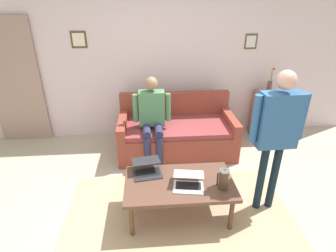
% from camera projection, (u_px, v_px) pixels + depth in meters
% --- Properties ---
extents(ground_plane, '(7.68, 7.68, 0.00)m').
position_uv_depth(ground_plane, '(169.00, 217.00, 3.10)').
color(ground_plane, '#B5A690').
extents(area_rug, '(2.61, 1.73, 0.01)m').
position_uv_depth(area_rug, '(180.00, 219.00, 3.07)').
color(area_rug, tan).
rests_on(area_rug, ground_plane).
extents(back_wall, '(7.04, 0.11, 2.70)m').
position_uv_depth(back_wall, '(158.00, 59.00, 4.49)').
color(back_wall, silver).
rests_on(back_wall, ground_plane).
extents(interior_door, '(0.82, 0.09, 2.05)m').
position_uv_depth(interior_door, '(15.00, 83.00, 4.38)').
color(interior_door, '#A37F72').
rests_on(interior_door, ground_plane).
extents(couch, '(1.80, 0.92, 0.88)m').
position_uv_depth(couch, '(176.00, 133.00, 4.33)').
color(couch, brown).
rests_on(couch, ground_plane).
extents(coffee_table, '(1.20, 0.70, 0.45)m').
position_uv_depth(coffee_table, '(179.00, 185.00, 2.98)').
color(coffee_table, brown).
rests_on(coffee_table, ground_plane).
extents(laptop_left, '(0.36, 0.37, 0.14)m').
position_uv_depth(laptop_left, '(147.00, 169.00, 3.10)').
color(laptop_left, '#28282D').
rests_on(laptop_left, coffee_table).
extents(laptop_center, '(0.36, 0.35, 0.14)m').
position_uv_depth(laptop_center, '(188.00, 183.00, 2.88)').
color(laptop_center, silver).
rests_on(laptop_center, coffee_table).
extents(french_press, '(0.12, 0.10, 0.27)m').
position_uv_depth(french_press, '(224.00, 179.00, 2.81)').
color(french_press, '#4C3323').
rests_on(french_press, coffee_table).
extents(side_shelf, '(0.42, 0.32, 0.82)m').
position_uv_depth(side_shelf, '(264.00, 115.00, 4.75)').
color(side_shelf, '#965B46').
rests_on(side_shelf, ground_plane).
extents(flower_vase, '(0.08, 0.08, 0.43)m').
position_uv_depth(flower_vase, '(270.00, 84.00, 4.50)').
color(flower_vase, brown).
rests_on(flower_vase, side_shelf).
extents(person_standing, '(0.59, 0.20, 1.67)m').
position_uv_depth(person_standing, '(277.00, 127.00, 2.80)').
color(person_standing, '#13232D').
rests_on(person_standing, ground_plane).
extents(person_seated, '(0.55, 0.51, 1.28)m').
position_uv_depth(person_seated, '(152.00, 115.00, 3.92)').
color(person_seated, '#2B2B4D').
rests_on(person_seated, ground_plane).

